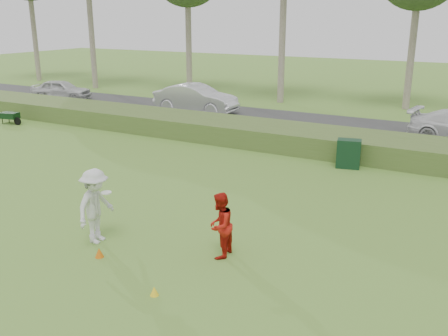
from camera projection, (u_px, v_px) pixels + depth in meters
The scene contains 11 objects.
ground at pixel (146, 261), 12.24m from camera, with size 120.00×120.00×0.00m, color #477727.
reed_strip at pixel (310, 140), 22.16m from camera, with size 80.00×3.00×0.90m, color #405D25.
park_road at pixel (341, 128), 26.47m from camera, with size 80.00×6.00×0.06m, color #2D2D2D.
player_white at pixel (96, 206), 12.99m from camera, with size 0.96×1.36×2.01m.
player_red at pixel (220, 225), 12.22m from camera, with size 0.81×0.63×1.67m, color #B1180F.
cone_orange at pixel (99, 253), 12.38m from camera, with size 0.22×0.22×0.24m, color #D7600B.
cone_yellow at pixel (154, 291), 10.70m from camera, with size 0.19×0.19×0.21m, color yellow.
utility_cabinet at pixel (349, 154), 19.52m from camera, with size 0.90×0.57×1.13m, color black.
wheelbarrow at pixel (10, 116), 27.34m from camera, with size 1.32×0.75×0.64m.
car_left at pixel (61, 90), 34.80m from camera, with size 1.63×4.06×1.38m, color silver.
car_mid at pixel (196, 98), 30.23m from camera, with size 1.79×5.14×1.69m, color silver.
Camera 1 is at (6.98, -8.74, 5.79)m, focal length 40.00 mm.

